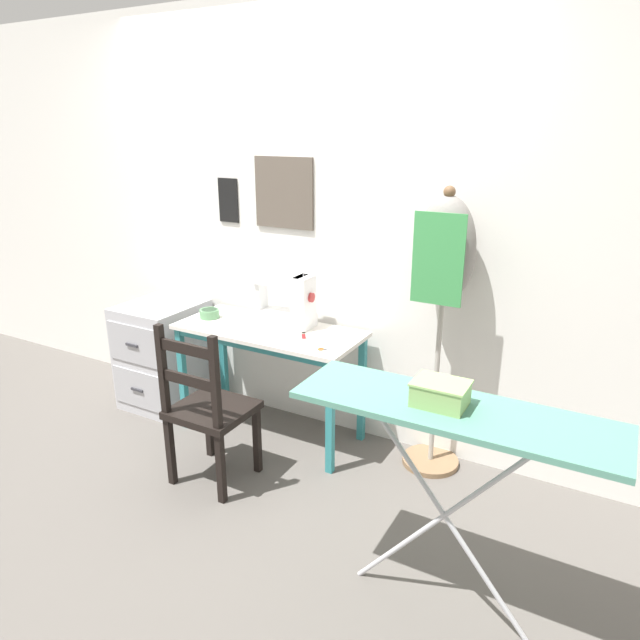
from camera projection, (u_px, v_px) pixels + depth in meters
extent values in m
plane|color=#5B5651|center=(250.00, 450.00, 3.42)|extent=(14.00, 14.00, 0.00)
cube|color=silver|center=(294.00, 225.00, 3.46)|extent=(10.00, 0.05, 2.55)
cube|color=brown|center=(284.00, 193.00, 3.40)|extent=(0.40, 0.02, 0.42)
cube|color=black|center=(228.00, 200.00, 3.62)|extent=(0.15, 0.01, 0.27)
cube|color=silver|center=(269.00, 330.00, 3.40)|extent=(1.13, 0.49, 0.02)
cube|color=teal|center=(249.00, 346.00, 3.24)|extent=(1.05, 0.03, 0.04)
cube|color=teal|center=(183.00, 379.00, 3.58)|extent=(0.04, 0.04, 0.68)
cube|color=teal|center=(330.00, 418.00, 3.10)|extent=(0.04, 0.04, 0.68)
cube|color=teal|center=(223.00, 357.00, 3.92)|extent=(0.04, 0.04, 0.68)
cube|color=teal|center=(362.00, 389.00, 3.44)|extent=(0.04, 0.04, 0.68)
cube|color=white|center=(284.00, 318.00, 3.45)|extent=(0.37, 0.17, 0.08)
cube|color=white|center=(304.00, 296.00, 3.33)|extent=(0.09, 0.15, 0.24)
cube|color=white|center=(280.00, 279.00, 3.38)|extent=(0.32, 0.13, 0.07)
cube|color=white|center=(261.00, 295.00, 3.48)|extent=(0.04, 0.10, 0.17)
cylinder|color=#B22D2D|center=(312.00, 298.00, 3.31)|extent=(0.02, 0.06, 0.06)
cylinder|color=#99999E|center=(303.00, 275.00, 3.29)|extent=(0.01, 0.01, 0.02)
cylinder|color=#56895B|center=(210.00, 314.00, 3.57)|extent=(0.12, 0.12, 0.05)
cylinder|color=#2F4B32|center=(209.00, 310.00, 3.57)|extent=(0.10, 0.10, 0.01)
cube|color=silver|center=(331.00, 351.00, 3.05)|extent=(0.09, 0.03, 0.00)
cube|color=silver|center=(331.00, 351.00, 3.04)|extent=(0.09, 0.02, 0.00)
torus|color=#DB511E|center=(321.00, 349.00, 3.07)|extent=(0.03, 0.03, 0.01)
torus|color=#DB511E|center=(321.00, 349.00, 3.07)|extent=(0.03, 0.03, 0.01)
cylinder|color=red|center=(304.00, 336.00, 3.23)|extent=(0.02, 0.02, 0.04)
cylinder|color=beige|center=(304.00, 333.00, 3.22)|extent=(0.03, 0.03, 0.00)
cylinder|color=beige|center=(304.00, 338.00, 3.23)|extent=(0.03, 0.03, 0.00)
cube|color=black|center=(212.00, 410.00, 3.03)|extent=(0.40, 0.38, 0.04)
cube|color=black|center=(209.00, 425.00, 3.31)|extent=(0.04, 0.04, 0.39)
cube|color=black|center=(257.00, 440.00, 3.16)|extent=(0.04, 0.04, 0.39)
cube|color=black|center=(170.00, 451.00, 3.05)|extent=(0.04, 0.04, 0.39)
cube|color=black|center=(221.00, 468.00, 2.89)|extent=(0.04, 0.04, 0.39)
cube|color=black|center=(162.00, 369.00, 2.90)|extent=(0.04, 0.04, 0.48)
cube|color=black|center=(215.00, 383.00, 2.74)|extent=(0.04, 0.04, 0.48)
cube|color=black|center=(186.00, 349.00, 2.77)|extent=(0.34, 0.02, 0.06)
cube|color=black|center=(189.00, 380.00, 2.83)|extent=(0.34, 0.02, 0.06)
cube|color=#B7B7BC|center=(164.00, 354.00, 3.92)|extent=(0.47, 0.52, 0.72)
cube|color=#A8A8AD|center=(133.00, 345.00, 3.65)|extent=(0.43, 0.01, 0.26)
cube|color=#333338|center=(132.00, 345.00, 3.64)|extent=(0.10, 0.01, 0.02)
cube|color=#A8A8AD|center=(138.00, 389.00, 3.75)|extent=(0.43, 0.01, 0.26)
cube|color=#333338|center=(137.00, 390.00, 3.74)|extent=(0.10, 0.01, 0.02)
cylinder|color=#846647|center=(430.00, 461.00, 3.29)|extent=(0.32, 0.32, 0.03)
cylinder|color=#ADA89E|center=(436.00, 377.00, 3.12)|extent=(0.03, 0.03, 1.03)
ellipsoid|color=gray|center=(445.00, 250.00, 2.89)|extent=(0.31, 0.22, 0.55)
sphere|color=brown|center=(450.00, 192.00, 2.79)|extent=(0.06, 0.06, 0.06)
cube|color=#3D934C|center=(438.00, 259.00, 2.80)|extent=(0.26, 0.01, 0.46)
cube|color=#518E7A|center=(453.00, 411.00, 2.03)|extent=(1.16, 0.35, 0.02)
cylinder|color=#B7B7BC|center=(444.00, 515.00, 2.18)|extent=(0.71, 0.02, 0.88)
cylinder|color=#B7B7BC|center=(444.00, 515.00, 2.18)|extent=(0.71, 0.02, 0.88)
cube|color=#8EB266|center=(440.00, 394.00, 2.03)|extent=(0.19, 0.14, 0.08)
cube|color=#9DC470|center=(441.00, 383.00, 2.02)|extent=(0.20, 0.15, 0.01)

